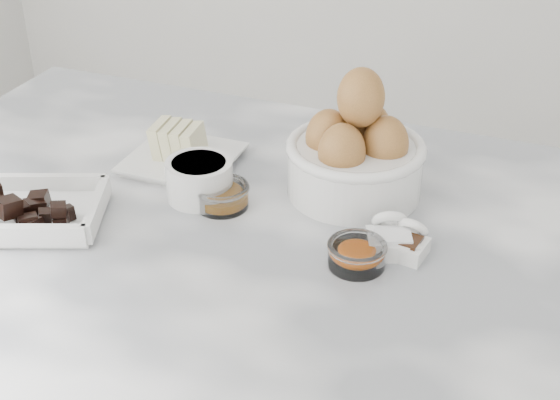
{
  "coord_description": "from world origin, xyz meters",
  "views": [
    {
      "loc": [
        0.34,
        -0.77,
        1.5
      ],
      "look_at": [
        0.02,
        0.03,
        0.98
      ],
      "focal_mm": 50.0,
      "sensor_mm": 36.0,
      "label": 1
    }
  ],
  "objects_px": {
    "chocolate_dish": "(31,207)",
    "vanilla_spoon": "(406,242)",
    "butter_plate": "(180,151)",
    "sugar_ramekin": "(199,178)",
    "honey_bowl": "(222,195)",
    "egg_bowl": "(356,154)",
    "salt_spoon": "(391,238)",
    "zest_bowl": "(357,253)"
  },
  "relations": [
    {
      "from": "zest_bowl",
      "to": "salt_spoon",
      "type": "relative_size",
      "value": 0.81
    },
    {
      "from": "egg_bowl",
      "to": "salt_spoon",
      "type": "bearing_deg",
      "value": -54.3
    },
    {
      "from": "honey_bowl",
      "to": "sugar_ramekin",
      "type": "bearing_deg",
      "value": 164.51
    },
    {
      "from": "butter_plate",
      "to": "egg_bowl",
      "type": "distance_m",
      "value": 0.27
    },
    {
      "from": "chocolate_dish",
      "to": "honey_bowl",
      "type": "bearing_deg",
      "value": 30.47
    },
    {
      "from": "salt_spoon",
      "to": "honey_bowl",
      "type": "bearing_deg",
      "value": 176.55
    },
    {
      "from": "butter_plate",
      "to": "vanilla_spoon",
      "type": "distance_m",
      "value": 0.38
    },
    {
      "from": "zest_bowl",
      "to": "vanilla_spoon",
      "type": "relative_size",
      "value": 1.0
    },
    {
      "from": "sugar_ramekin",
      "to": "egg_bowl",
      "type": "bearing_deg",
      "value": 25.28
    },
    {
      "from": "chocolate_dish",
      "to": "zest_bowl",
      "type": "relative_size",
      "value": 3.03
    },
    {
      "from": "chocolate_dish",
      "to": "vanilla_spoon",
      "type": "height_order",
      "value": "chocolate_dish"
    },
    {
      "from": "egg_bowl",
      "to": "butter_plate",
      "type": "bearing_deg",
      "value": -176.65
    },
    {
      "from": "butter_plate",
      "to": "salt_spoon",
      "type": "height_order",
      "value": "butter_plate"
    },
    {
      "from": "sugar_ramekin",
      "to": "zest_bowl",
      "type": "distance_m",
      "value": 0.26
    },
    {
      "from": "chocolate_dish",
      "to": "honey_bowl",
      "type": "xyz_separation_m",
      "value": [
        0.22,
        0.13,
        -0.0
      ]
    },
    {
      "from": "butter_plate",
      "to": "sugar_ramekin",
      "type": "bearing_deg",
      "value": -47.27
    },
    {
      "from": "sugar_ramekin",
      "to": "honey_bowl",
      "type": "distance_m",
      "value": 0.04
    },
    {
      "from": "butter_plate",
      "to": "egg_bowl",
      "type": "xyz_separation_m",
      "value": [
        0.27,
        0.02,
        0.04
      ]
    },
    {
      "from": "egg_bowl",
      "to": "vanilla_spoon",
      "type": "distance_m",
      "value": 0.16
    },
    {
      "from": "butter_plate",
      "to": "sugar_ramekin",
      "type": "xyz_separation_m",
      "value": [
        0.07,
        -0.08,
        0.01
      ]
    },
    {
      "from": "honey_bowl",
      "to": "zest_bowl",
      "type": "height_order",
      "value": "honey_bowl"
    },
    {
      "from": "salt_spoon",
      "to": "egg_bowl",
      "type": "bearing_deg",
      "value": 125.7
    },
    {
      "from": "chocolate_dish",
      "to": "egg_bowl",
      "type": "bearing_deg",
      "value": 31.7
    },
    {
      "from": "sugar_ramekin",
      "to": "vanilla_spoon",
      "type": "distance_m",
      "value": 0.3
    },
    {
      "from": "honey_bowl",
      "to": "zest_bowl",
      "type": "bearing_deg",
      "value": -17.31
    },
    {
      "from": "salt_spoon",
      "to": "chocolate_dish",
      "type": "bearing_deg",
      "value": -166.12
    },
    {
      "from": "vanilla_spoon",
      "to": "salt_spoon",
      "type": "xyz_separation_m",
      "value": [
        -0.02,
        0.0,
        0.0
      ]
    },
    {
      "from": "chocolate_dish",
      "to": "butter_plate",
      "type": "height_order",
      "value": "butter_plate"
    },
    {
      "from": "vanilla_spoon",
      "to": "honey_bowl",
      "type": "bearing_deg",
      "value": 176.79
    },
    {
      "from": "egg_bowl",
      "to": "vanilla_spoon",
      "type": "bearing_deg",
      "value": -48.82
    },
    {
      "from": "chocolate_dish",
      "to": "vanilla_spoon",
      "type": "relative_size",
      "value": 3.02
    },
    {
      "from": "egg_bowl",
      "to": "honey_bowl",
      "type": "bearing_deg",
      "value": -146.65
    },
    {
      "from": "butter_plate",
      "to": "chocolate_dish",
      "type": "bearing_deg",
      "value": -116.52
    },
    {
      "from": "butter_plate",
      "to": "salt_spoon",
      "type": "xyz_separation_m",
      "value": [
        0.35,
        -0.1,
        -0.01
      ]
    },
    {
      "from": "honey_bowl",
      "to": "zest_bowl",
      "type": "distance_m",
      "value": 0.22
    },
    {
      "from": "vanilla_spoon",
      "to": "egg_bowl",
      "type": "bearing_deg",
      "value": 131.18
    },
    {
      "from": "butter_plate",
      "to": "zest_bowl",
      "type": "height_order",
      "value": "butter_plate"
    },
    {
      "from": "honey_bowl",
      "to": "salt_spoon",
      "type": "height_order",
      "value": "salt_spoon"
    },
    {
      "from": "egg_bowl",
      "to": "sugar_ramekin",
      "type": "bearing_deg",
      "value": -154.72
    },
    {
      "from": "egg_bowl",
      "to": "salt_spoon",
      "type": "xyz_separation_m",
      "value": [
        0.08,
        -0.12,
        -0.04
      ]
    },
    {
      "from": "butter_plate",
      "to": "salt_spoon",
      "type": "bearing_deg",
      "value": -16.21
    },
    {
      "from": "honey_bowl",
      "to": "vanilla_spoon",
      "type": "xyz_separation_m",
      "value": [
        0.26,
        -0.01,
        -0.0
      ]
    }
  ]
}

